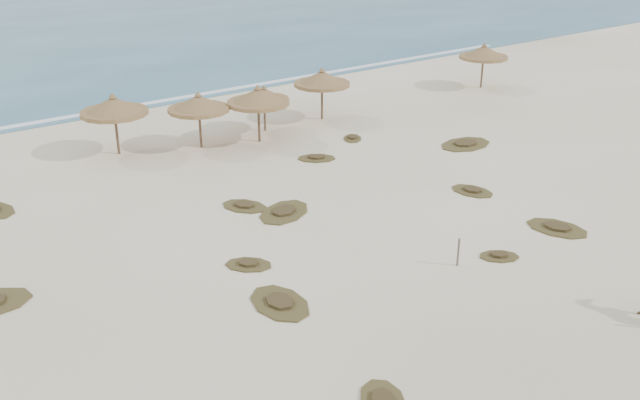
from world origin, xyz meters
The scene contains 19 objects.
ground centered at (0.00, 0.00, 0.00)m, with size 160.00×160.00×0.00m, color white.
foam_line centered at (0.00, 26.00, 0.00)m, with size 70.00×0.60×0.01m, color white.
palapa_2 centered at (-0.69, 18.31, 2.38)m, with size 3.62×3.62×3.07m.
palapa_3 centered at (3.04, 16.78, 2.24)m, with size 3.79×3.79×2.88m.
palapa_4 centered at (7.11, 17.20, 1.94)m, with size 3.50×3.50×2.50m.
palapa_5 centered at (5.89, 15.82, 2.32)m, with size 4.21×4.21×3.00m.
palapa_6 centered at (10.87, 17.10, 2.30)m, with size 3.86×3.86×2.97m.
palapa_7 centered at (23.61, 16.64, 2.30)m, with size 3.23×3.23×2.96m.
fence_post_far centered at (4.25, 0.34, 0.52)m, with size 0.08×0.08×1.03m, color #685C4E.
scrub_2 centered at (-1.54, 4.60, 0.05)m, with size 1.91×1.91×0.16m.
scrub_3 centered at (1.90, 7.55, 0.05)m, with size 3.11×2.72×0.16m.
scrub_4 centered at (9.64, 4.59, 0.05)m, with size 1.64×2.13×0.16m.
scrub_5 centered at (14.04, 9.09, 0.05)m, with size 3.00×1.97×0.16m.
scrub_7 centered at (6.70, 11.91, 0.05)m, with size 2.20×2.03×0.16m.
scrub_9 centered at (-2.06, 1.87, 0.05)m, with size 1.67×2.51×0.16m.
scrub_10 centered at (10.01, 13.26, 0.05)m, with size 1.62×1.71×0.16m.
scrub_12 centered at (5.89, -0.10, 0.05)m, with size 1.68×1.56×0.16m.
scrub_13 centered at (0.92, 9.01, 0.05)m, with size 2.05×2.34×0.16m.
scrub_14 centered at (9.46, 0.12, 0.05)m, with size 2.14×2.70×0.16m.
Camera 1 is at (-12.39, -14.27, 11.75)m, focal length 40.00 mm.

